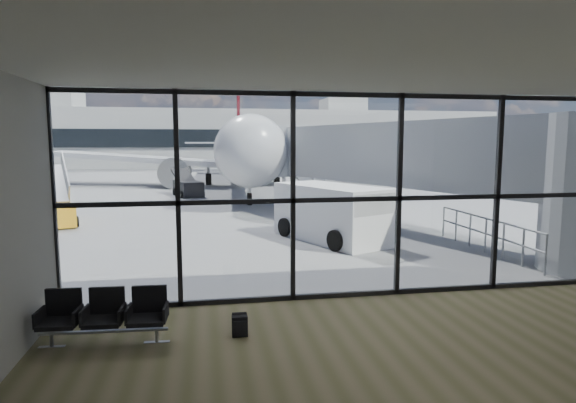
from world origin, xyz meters
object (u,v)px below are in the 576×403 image
object	(u,v)px
seating_row	(105,313)
airliner	(242,148)
service_van	(333,212)
mobile_stairs	(50,211)
backpack	(240,326)
belt_loader	(188,187)

from	to	relation	value
seating_row	airliner	distance (m)	32.75
service_van	mobile_stairs	distance (m)	12.01
service_van	airliner	bearing A→B (deg)	68.99
backpack	belt_loader	distance (m)	23.37
mobile_stairs	seating_row	bearing A→B (deg)	-90.91
seating_row	belt_loader	world-z (taller)	belt_loader
seating_row	airliner	world-z (taller)	airliner
airliner	belt_loader	size ratio (longest dim) A/B	9.67
belt_loader	mobile_stairs	xyz separation A→B (m)	(-5.33, -10.22, 0.02)
service_van	mobile_stairs	bearing A→B (deg)	130.57
seating_row	mobile_stairs	size ratio (longest dim) A/B	0.56
belt_loader	mobile_stairs	distance (m)	11.52
service_van	belt_loader	distance (m)	16.35
seating_row	airliner	bearing A→B (deg)	84.78
belt_loader	airliner	bearing A→B (deg)	47.85
airliner	belt_loader	xyz separation A→B (m)	(-4.26, -9.12, -2.38)
seating_row	service_van	world-z (taller)	service_van
service_van	mobile_stairs	xyz separation A→B (m)	(-10.83, 5.17, -0.41)
service_van	seating_row	bearing A→B (deg)	-152.33
seating_row	airliner	size ratio (longest dim) A/B	0.06
airliner	mobile_stairs	distance (m)	21.71
mobile_stairs	belt_loader	bearing A→B (deg)	41.71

